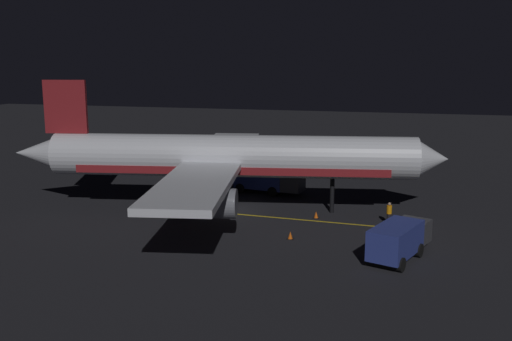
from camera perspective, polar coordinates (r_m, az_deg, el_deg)
ground_plane at (r=49.36m, az=-2.25°, el=-3.99°), size 180.00×180.00×0.20m
apron_guide_stripe at (r=47.13m, az=1.96°, el=-4.59°), size 1.44×19.49×0.01m
airliner at (r=48.46m, az=-2.99°, el=1.19°), size 32.81×36.06×10.79m
baggage_truck at (r=38.68m, az=13.76°, el=-6.57°), size 6.69×4.12×2.34m
catering_truck at (r=55.09m, az=1.08°, el=-1.01°), size 3.26×6.80×2.22m
ground_crew_worker at (r=46.16m, az=12.81°, el=-4.07°), size 0.40×0.40×1.74m
traffic_cone_near_left at (r=47.12m, az=5.86°, el=-4.34°), size 0.50×0.50×0.55m
traffic_cone_near_right at (r=41.76m, az=3.36°, el=-6.34°), size 0.50×0.50×0.55m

